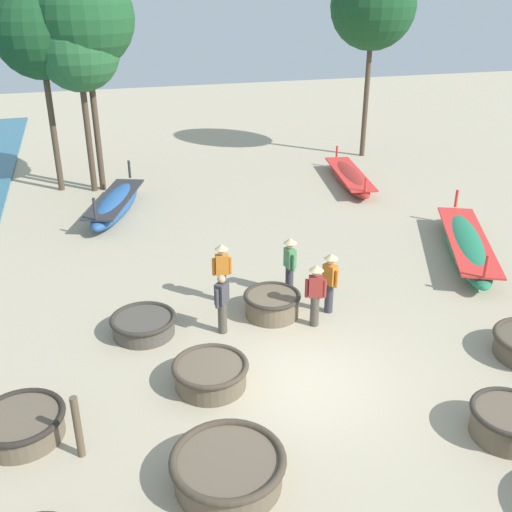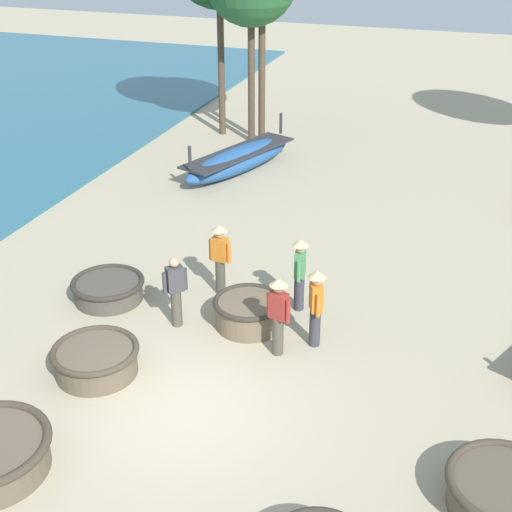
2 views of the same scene
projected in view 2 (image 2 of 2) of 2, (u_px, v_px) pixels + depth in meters
ground_plane at (183, 408)px, 12.47m from camera, size 80.00×80.00×0.00m
coracle_center at (96, 359)px, 13.25m from camera, size 1.64×1.64×0.56m
coracle_weathered at (108, 289)px, 15.67m from camera, size 1.62×1.62×0.49m
coracle_tilted at (249, 311)px, 14.69m from camera, size 1.48×1.48×0.62m
coracle_beside_post at (506, 492)px, 10.31m from camera, size 1.80×1.80×0.56m
long_boat_red_hull at (239, 159)px, 22.79m from camera, size 2.66×4.93×1.43m
fisherman_with_hat at (175, 290)px, 14.48m from camera, size 0.40×0.40×1.57m
fisherman_by_coracle at (278, 311)px, 13.51m from camera, size 0.51×0.36×1.67m
fisherman_crouching at (316, 303)px, 13.78m from camera, size 0.36×0.49×1.67m
fisherman_standing_left at (220, 255)px, 15.62m from camera, size 0.53×0.36×1.67m
fisherman_hauling at (300, 270)px, 14.99m from camera, size 0.36×0.52×1.67m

